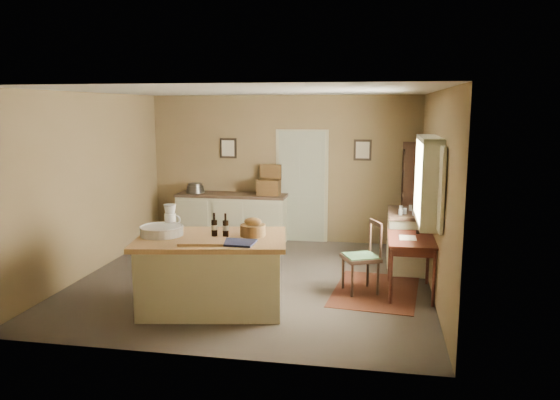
{
  "coord_description": "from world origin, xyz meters",
  "views": [
    {
      "loc": [
        1.74,
        -7.43,
        2.48
      ],
      "look_at": [
        0.34,
        0.25,
        1.15
      ],
      "focal_mm": 35.0,
      "sensor_mm": 36.0,
      "label": 1
    }
  ],
  "objects_px": {
    "work_island": "(211,271)",
    "right_cabinet": "(406,240)",
    "sideboard": "(233,216)",
    "writing_desk": "(411,245)",
    "shelving_unit": "(414,200)",
    "desk_chair": "(361,258)"
  },
  "relations": [
    {
      "from": "work_island",
      "to": "desk_chair",
      "type": "distance_m",
      "value": 2.02
    },
    {
      "from": "writing_desk",
      "to": "sideboard",
      "type": "bearing_deg",
      "value": 142.51
    },
    {
      "from": "shelving_unit",
      "to": "desk_chair",
      "type": "bearing_deg",
      "value": -110.63
    },
    {
      "from": "desk_chair",
      "to": "right_cabinet",
      "type": "height_order",
      "value": "right_cabinet"
    },
    {
      "from": "right_cabinet",
      "to": "desk_chair",
      "type": "bearing_deg",
      "value": -117.68
    },
    {
      "from": "sideboard",
      "to": "writing_desk",
      "type": "height_order",
      "value": "sideboard"
    },
    {
      "from": "sideboard",
      "to": "right_cabinet",
      "type": "distance_m",
      "value": 3.33
    },
    {
      "from": "sideboard",
      "to": "right_cabinet",
      "type": "height_order",
      "value": "sideboard"
    },
    {
      "from": "work_island",
      "to": "right_cabinet",
      "type": "distance_m",
      "value": 3.29
    },
    {
      "from": "desk_chair",
      "to": "shelving_unit",
      "type": "xyz_separation_m",
      "value": [
        0.81,
        2.15,
        0.46
      ]
    },
    {
      "from": "writing_desk",
      "to": "desk_chair",
      "type": "bearing_deg",
      "value": -173.51
    },
    {
      "from": "shelving_unit",
      "to": "writing_desk",
      "type": "bearing_deg",
      "value": -94.13
    },
    {
      "from": "desk_chair",
      "to": "shelving_unit",
      "type": "height_order",
      "value": "shelving_unit"
    },
    {
      "from": "writing_desk",
      "to": "desk_chair",
      "type": "relative_size",
      "value": 1.04
    },
    {
      "from": "sideboard",
      "to": "writing_desk",
      "type": "relative_size",
      "value": 2.05
    },
    {
      "from": "writing_desk",
      "to": "shelving_unit",
      "type": "relative_size",
      "value": 0.53
    },
    {
      "from": "work_island",
      "to": "right_cabinet",
      "type": "xyz_separation_m",
      "value": [
        2.46,
        2.18,
        -0.02
      ]
    },
    {
      "from": "work_island",
      "to": "shelving_unit",
      "type": "bearing_deg",
      "value": 39.57
    },
    {
      "from": "desk_chair",
      "to": "shelving_unit",
      "type": "bearing_deg",
      "value": 46.18
    },
    {
      "from": "desk_chair",
      "to": "right_cabinet",
      "type": "relative_size",
      "value": 0.93
    },
    {
      "from": "sideboard",
      "to": "right_cabinet",
      "type": "relative_size",
      "value": 1.97
    },
    {
      "from": "work_island",
      "to": "shelving_unit",
      "type": "relative_size",
      "value": 1.06
    }
  ]
}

